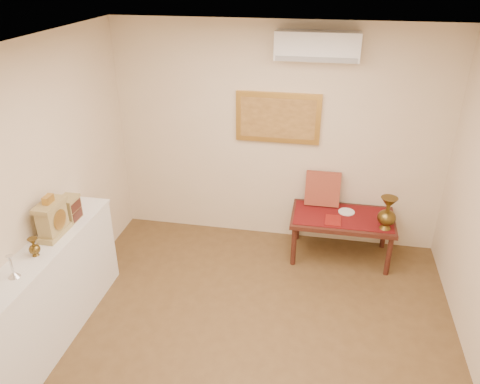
% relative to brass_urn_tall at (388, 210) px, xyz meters
% --- Properties ---
extents(floor, '(4.50, 4.50, 0.00)m').
position_rel_brass_urn_tall_xyz_m(floor, '(-1.31, -1.68, -0.79)').
color(floor, brown).
rests_on(floor, ground).
extents(ceiling, '(4.50, 4.50, 0.00)m').
position_rel_brass_urn_tall_xyz_m(ceiling, '(-1.31, -1.68, 1.91)').
color(ceiling, white).
rests_on(ceiling, ground).
extents(wall_back, '(4.00, 0.02, 2.70)m').
position_rel_brass_urn_tall_xyz_m(wall_back, '(-1.31, 0.57, 0.56)').
color(wall_back, beige).
rests_on(wall_back, ground).
extents(wall_left, '(0.02, 4.50, 2.70)m').
position_rel_brass_urn_tall_xyz_m(wall_left, '(-3.31, -1.68, 0.56)').
color(wall_left, beige).
rests_on(wall_left, ground).
extents(candlestick, '(0.10, 0.10, 0.20)m').
position_rel_brass_urn_tall_xyz_m(candlestick, '(-3.12, -2.08, 0.29)').
color(candlestick, silver).
rests_on(candlestick, display_ledge).
extents(brass_urn_small, '(0.10, 0.10, 0.22)m').
position_rel_brass_urn_tall_xyz_m(brass_urn_small, '(-3.13, -1.77, 0.30)').
color(brass_urn_small, brown).
rests_on(brass_urn_small, display_ledge).
extents(table_cloth, '(1.14, 0.59, 0.01)m').
position_rel_brass_urn_tall_xyz_m(table_cloth, '(-0.46, 0.20, -0.24)').
color(table_cloth, maroon).
rests_on(table_cloth, low_table).
extents(brass_urn_tall, '(0.21, 0.21, 0.47)m').
position_rel_brass_urn_tall_xyz_m(brass_urn_tall, '(0.00, 0.00, 0.00)').
color(brass_urn_tall, brown).
rests_on(brass_urn_tall, table_cloth).
extents(plate, '(0.19, 0.19, 0.01)m').
position_rel_brass_urn_tall_xyz_m(plate, '(-0.42, 0.29, -0.23)').
color(plate, silver).
rests_on(plate, table_cloth).
extents(menu, '(0.19, 0.26, 0.01)m').
position_rel_brass_urn_tall_xyz_m(menu, '(-0.58, 0.05, -0.23)').
color(menu, maroon).
rests_on(menu, table_cloth).
extents(cushion, '(0.42, 0.18, 0.43)m').
position_rel_brass_urn_tall_xyz_m(cushion, '(-0.73, 0.45, -0.02)').
color(cushion, maroon).
rests_on(cushion, table_cloth).
extents(display_ledge, '(0.37, 2.02, 0.98)m').
position_rel_brass_urn_tall_xyz_m(display_ledge, '(-3.14, -1.68, -0.30)').
color(display_ledge, white).
rests_on(display_ledge, floor).
extents(mantel_clock, '(0.17, 0.36, 0.41)m').
position_rel_brass_urn_tall_xyz_m(mantel_clock, '(-3.14, -1.44, 0.36)').
color(mantel_clock, tan).
rests_on(mantel_clock, display_ledge).
extents(wooden_chest, '(0.16, 0.21, 0.24)m').
position_rel_brass_urn_tall_xyz_m(wooden_chest, '(-3.14, -1.15, 0.31)').
color(wooden_chest, tan).
rests_on(wooden_chest, display_ledge).
extents(low_table, '(1.20, 0.70, 0.55)m').
position_rel_brass_urn_tall_xyz_m(low_table, '(-0.46, 0.20, -0.31)').
color(low_table, '#431C14').
rests_on(low_table, floor).
extents(painting, '(1.00, 0.06, 0.60)m').
position_rel_brass_urn_tall_xyz_m(painting, '(-1.31, 0.54, 0.81)').
color(painting, '#C0913D').
rests_on(painting, wall_back).
extents(ac_unit, '(0.90, 0.25, 0.30)m').
position_rel_brass_urn_tall_xyz_m(ac_unit, '(-0.91, 0.43, 1.66)').
color(ac_unit, white).
rests_on(ac_unit, wall_back).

